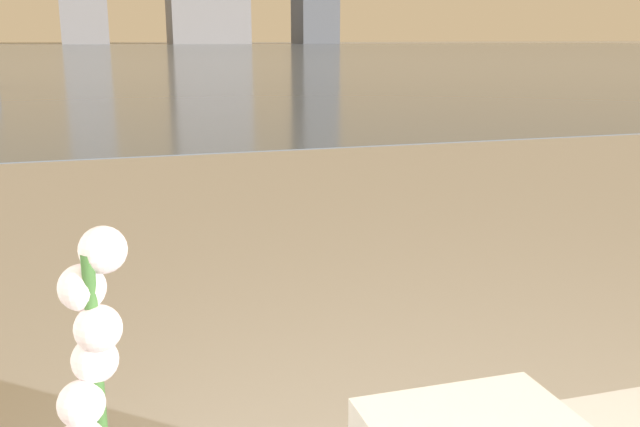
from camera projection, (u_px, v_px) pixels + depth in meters
name	position (u px, v px, depth m)	size (l,w,h in m)	color
harbor_water	(105.00, 51.00, 57.87)	(180.00, 110.00, 0.01)	slate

